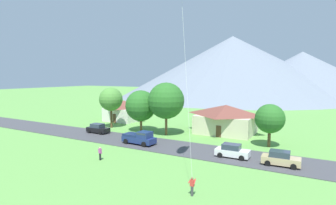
{
  "coord_description": "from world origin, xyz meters",
  "views": [
    {
      "loc": [
        15.15,
        -8.02,
        10.34
      ],
      "look_at": [
        1.71,
        15.81,
        7.63
      ],
      "focal_mm": 28.75,
      "sensor_mm": 36.0,
      "label": 1
    }
  ],
  "objects_px": {
    "tree_center": "(270,119)",
    "pickup_truck_navy_west_side": "(140,138)",
    "house_leftmost": "(226,118)",
    "house_left_center": "(124,110)",
    "parked_car_tan_mid_east": "(281,159)",
    "tree_near_left": "(111,99)",
    "parked_car_black_mid_west": "(98,129)",
    "tree_right_of_center": "(141,106)",
    "watcher_person": "(100,153)",
    "parked_car_white_west_end": "(232,151)",
    "tree_left_of_center": "(166,101)"
  },
  "relations": [
    {
      "from": "tree_near_left",
      "to": "parked_car_tan_mid_east",
      "type": "xyz_separation_m",
      "value": [
        32.52,
        -8.17,
        -4.82
      ]
    },
    {
      "from": "house_left_center",
      "to": "parked_car_tan_mid_east",
      "type": "bearing_deg",
      "value": -24.34
    },
    {
      "from": "tree_near_left",
      "to": "pickup_truck_navy_west_side",
      "type": "distance_m",
      "value": 15.81
    },
    {
      "from": "tree_near_left",
      "to": "parked_car_white_west_end",
      "type": "distance_m",
      "value": 28.29
    },
    {
      "from": "house_leftmost",
      "to": "tree_near_left",
      "type": "xyz_separation_m",
      "value": [
        -21.51,
        -6.28,
        3.03
      ]
    },
    {
      "from": "tree_right_of_center",
      "to": "parked_car_white_west_end",
      "type": "distance_m",
      "value": 21.3
    },
    {
      "from": "watcher_person",
      "to": "house_leftmost",
      "type": "bearing_deg",
      "value": 69.52
    },
    {
      "from": "house_leftmost",
      "to": "parked_car_tan_mid_east",
      "type": "distance_m",
      "value": 18.25
    },
    {
      "from": "parked_car_tan_mid_east",
      "to": "house_leftmost",
      "type": "bearing_deg",
      "value": 127.29
    },
    {
      "from": "parked_car_white_west_end",
      "to": "tree_center",
      "type": "bearing_deg",
      "value": 67.88
    },
    {
      "from": "tree_right_of_center",
      "to": "parked_car_white_west_end",
      "type": "bearing_deg",
      "value": -21.59
    },
    {
      "from": "house_leftmost",
      "to": "pickup_truck_navy_west_side",
      "type": "bearing_deg",
      "value": -121.32
    },
    {
      "from": "house_leftmost",
      "to": "tree_near_left",
      "type": "bearing_deg",
      "value": -163.72
    },
    {
      "from": "parked_car_tan_mid_east",
      "to": "parked_car_white_west_end",
      "type": "bearing_deg",
      "value": 176.36
    },
    {
      "from": "parked_car_white_west_end",
      "to": "parked_car_black_mid_west",
      "type": "distance_m",
      "value": 25.35
    },
    {
      "from": "tree_center",
      "to": "tree_right_of_center",
      "type": "relative_size",
      "value": 0.82
    },
    {
      "from": "house_leftmost",
      "to": "watcher_person",
      "type": "distance_m",
      "value": 24.69
    },
    {
      "from": "house_left_center",
      "to": "house_leftmost",
      "type": "bearing_deg",
      "value": -3.91
    },
    {
      "from": "parked_car_black_mid_west",
      "to": "parked_car_tan_mid_east",
      "type": "bearing_deg",
      "value": -5.15
    },
    {
      "from": "tree_right_of_center",
      "to": "parked_car_white_west_end",
      "type": "xyz_separation_m",
      "value": [
        19.46,
        -7.7,
        -3.96
      ]
    },
    {
      "from": "tree_near_left",
      "to": "tree_center",
      "type": "height_order",
      "value": "tree_near_left"
    },
    {
      "from": "tree_center",
      "to": "parked_car_white_west_end",
      "type": "bearing_deg",
      "value": -112.12
    },
    {
      "from": "house_leftmost",
      "to": "tree_right_of_center",
      "type": "height_order",
      "value": "tree_right_of_center"
    },
    {
      "from": "tree_near_left",
      "to": "parked_car_white_west_end",
      "type": "height_order",
      "value": "tree_near_left"
    },
    {
      "from": "tree_near_left",
      "to": "parked_car_black_mid_west",
      "type": "distance_m",
      "value": 7.38
    },
    {
      "from": "house_left_center",
      "to": "tree_right_of_center",
      "type": "height_order",
      "value": "tree_right_of_center"
    },
    {
      "from": "house_leftmost",
      "to": "house_left_center",
      "type": "relative_size",
      "value": 1.33
    },
    {
      "from": "house_left_center",
      "to": "parked_car_tan_mid_east",
      "type": "height_order",
      "value": "house_left_center"
    },
    {
      "from": "tree_left_of_center",
      "to": "parked_car_white_west_end",
      "type": "xyz_separation_m",
      "value": [
        13.85,
        -7.36,
        -5.17
      ]
    },
    {
      "from": "parked_car_white_west_end",
      "to": "parked_car_black_mid_west",
      "type": "bearing_deg",
      "value": 174.51
    },
    {
      "from": "house_leftmost",
      "to": "parked_car_black_mid_west",
      "type": "bearing_deg",
      "value": -149.74
    },
    {
      "from": "house_left_center",
      "to": "tree_right_of_center",
      "type": "relative_size",
      "value": 1.03
    },
    {
      "from": "house_left_center",
      "to": "tree_left_of_center",
      "type": "height_order",
      "value": "tree_left_of_center"
    },
    {
      "from": "tree_left_of_center",
      "to": "parked_car_tan_mid_east",
      "type": "distance_m",
      "value": 21.7
    },
    {
      "from": "tree_near_left",
      "to": "parked_car_black_mid_west",
      "type": "xyz_separation_m",
      "value": [
        1.53,
        -5.37,
        -4.82
      ]
    },
    {
      "from": "tree_center",
      "to": "house_left_center",
      "type": "bearing_deg",
      "value": 166.57
    },
    {
      "from": "house_leftmost",
      "to": "tree_near_left",
      "type": "relative_size",
      "value": 1.32
    },
    {
      "from": "tree_center",
      "to": "pickup_truck_navy_west_side",
      "type": "height_order",
      "value": "tree_center"
    },
    {
      "from": "house_left_center",
      "to": "parked_car_black_mid_west",
      "type": "xyz_separation_m",
      "value": [
        4.68,
        -13.34,
        -1.56
      ]
    },
    {
      "from": "parked_car_black_mid_west",
      "to": "watcher_person",
      "type": "relative_size",
      "value": 2.52
    },
    {
      "from": "tree_left_of_center",
      "to": "parked_car_white_west_end",
      "type": "distance_m",
      "value": 16.52
    },
    {
      "from": "house_leftmost",
      "to": "watcher_person",
      "type": "xyz_separation_m",
      "value": [
        -8.62,
        -23.07,
        -1.78
      ]
    },
    {
      "from": "house_left_center",
      "to": "tree_right_of_center",
      "type": "bearing_deg",
      "value": -37.67
    },
    {
      "from": "parked_car_black_mid_west",
      "to": "parked_car_tan_mid_east",
      "type": "height_order",
      "value": "same"
    },
    {
      "from": "tree_center",
      "to": "parked_car_tan_mid_east",
      "type": "xyz_separation_m",
      "value": [
        2.56,
        -8.23,
        -3.29
      ]
    },
    {
      "from": "tree_center",
      "to": "pickup_truck_navy_west_side",
      "type": "xyz_separation_m",
      "value": [
        -17.25,
        -8.24,
        -3.1
      ]
    },
    {
      "from": "tree_right_of_center",
      "to": "tree_near_left",
      "type": "bearing_deg",
      "value": 179.22
    },
    {
      "from": "house_leftmost",
      "to": "pickup_truck_navy_west_side",
      "type": "distance_m",
      "value": 17.0
    },
    {
      "from": "tree_left_of_center",
      "to": "pickup_truck_navy_west_side",
      "type": "distance_m",
      "value": 9.2
    },
    {
      "from": "parked_car_white_west_end",
      "to": "house_left_center",
      "type": "bearing_deg",
      "value": 152.2
    }
  ]
}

